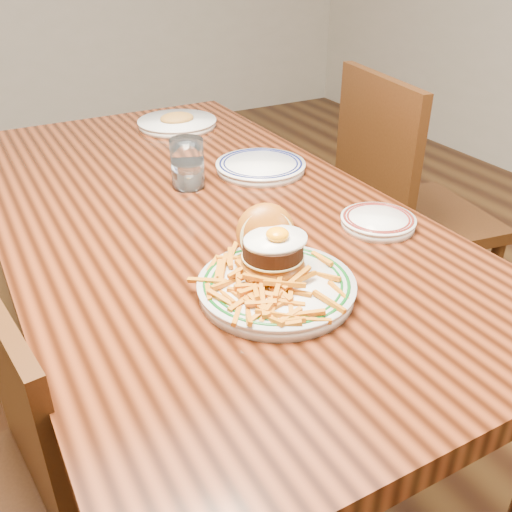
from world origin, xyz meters
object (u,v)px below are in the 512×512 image
main_plate (275,272)px  side_plate (378,221)px  table (196,239)px  chair_right (402,208)px

main_plate → side_plate: main_plate is taller
table → main_plate: bearing=-92.3°
main_plate → side_plate: (0.32, 0.10, -0.02)m
chair_right → main_plate: (-0.81, -0.54, 0.28)m
chair_right → main_plate: bearing=42.6°
table → main_plate: size_ratio=5.49×
table → side_plate: size_ratio=10.11×
side_plate → chair_right: bearing=19.6°
table → side_plate: bearing=-43.5°
table → chair_right: bearing=10.7°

